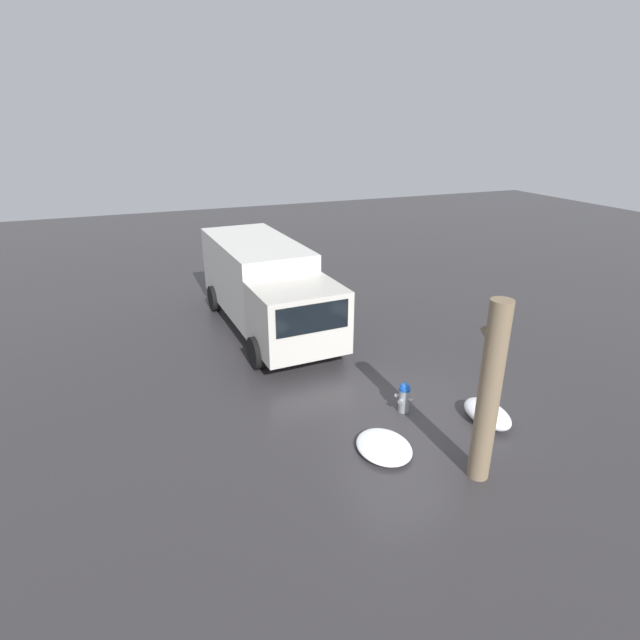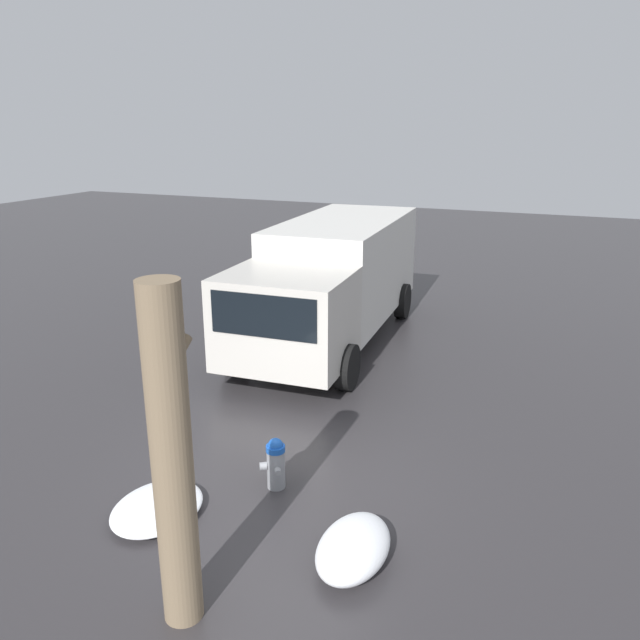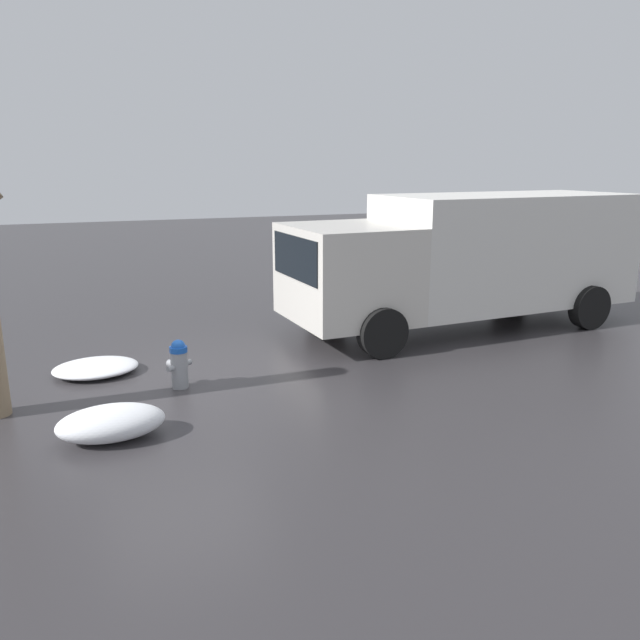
% 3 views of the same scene
% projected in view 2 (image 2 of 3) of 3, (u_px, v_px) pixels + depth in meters
% --- Properties ---
extents(ground_plane, '(60.00, 60.00, 0.00)m').
position_uv_depth(ground_plane, '(276.00, 487.00, 8.77)').
color(ground_plane, '#333033').
extents(fire_hydrant, '(0.43, 0.38, 0.75)m').
position_uv_depth(fire_hydrant, '(276.00, 462.00, 8.65)').
color(fire_hydrant, gray).
rests_on(fire_hydrant, ground_plane).
extents(tree_trunk, '(0.62, 0.40, 3.59)m').
position_uv_depth(tree_trunk, '(172.00, 461.00, 5.95)').
color(tree_trunk, '#7F6B51').
rests_on(tree_trunk, ground_plane).
extents(delivery_truck, '(7.46, 2.94, 2.70)m').
position_uv_depth(delivery_truck, '(333.00, 277.00, 14.32)').
color(delivery_truck, beige).
rests_on(delivery_truck, ground_plane).
extents(snow_pile_by_hydrant, '(1.34, 1.10, 0.20)m').
position_uv_depth(snow_pile_by_hydrant, '(157.00, 508.00, 8.13)').
color(snow_pile_by_hydrant, white).
rests_on(snow_pile_by_hydrant, ground_plane).
extents(snow_pile_curbside, '(1.30, 0.80, 0.41)m').
position_uv_depth(snow_pile_curbside, '(353.00, 547.00, 7.20)').
color(snow_pile_curbside, white).
rests_on(snow_pile_curbside, ground_plane).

